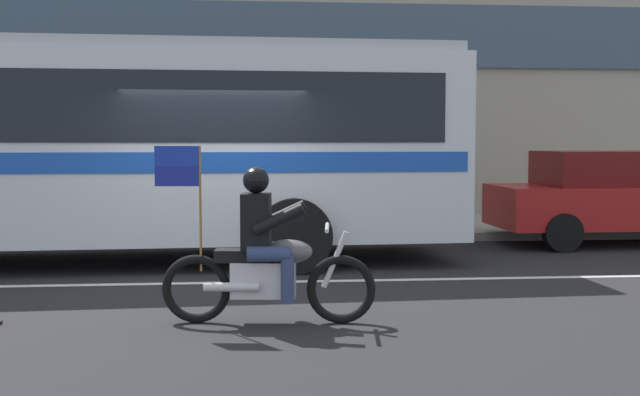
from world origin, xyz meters
TOP-DOWN VIEW (x-y plane):
  - ground_plane at (0.00, 0.00)m, footprint 60.00×60.00m
  - sidewalk_curb at (0.00, 5.10)m, footprint 28.00×3.80m
  - lane_center_stripe at (0.00, -0.60)m, footprint 26.60×0.14m
  - transit_bus at (-2.00, 1.19)m, footprint 11.25×3.04m
  - motorcycle_with_rider at (0.61, -2.90)m, footprint 2.19×0.66m
  - parked_sedan_curbside at (6.87, 2.58)m, footprint 4.39×1.89m
  - fire_hydrant at (4.03, 3.66)m, footprint 0.22×0.30m

SIDE VIEW (x-z plane):
  - ground_plane at x=0.00m, z-range 0.00..0.00m
  - lane_center_stripe at x=0.00m, z-range 0.00..0.01m
  - sidewalk_curb at x=0.00m, z-range 0.00..0.15m
  - fire_hydrant at x=4.03m, z-range 0.14..0.89m
  - motorcycle_with_rider at x=0.61m, z-range -0.22..1.55m
  - parked_sedan_curbside at x=6.87m, z-range 0.03..1.67m
  - transit_bus at x=-2.00m, z-range 0.27..3.49m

